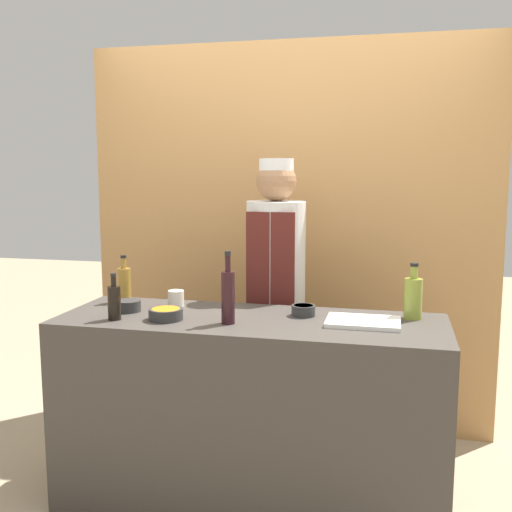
% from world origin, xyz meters
% --- Properties ---
extents(ground_plane, '(14.00, 14.00, 0.00)m').
position_xyz_m(ground_plane, '(0.00, 0.00, 0.00)').
color(ground_plane, tan).
extents(cabinet_wall, '(2.54, 0.18, 2.40)m').
position_xyz_m(cabinet_wall, '(0.00, 1.07, 1.20)').
color(cabinet_wall, '#B7844C').
rests_on(cabinet_wall, ground_plane).
extents(counter, '(1.83, 0.62, 0.94)m').
position_xyz_m(counter, '(0.00, 0.00, 0.47)').
color(counter, '#3D3833').
rests_on(counter, ground_plane).
extents(sauce_bowl_orange, '(0.16, 0.16, 0.05)m').
position_xyz_m(sauce_bowl_orange, '(-0.38, -0.11, 0.97)').
color(sauce_bowl_orange, '#2D2D2D').
rests_on(sauce_bowl_orange, counter).
extents(sauce_bowl_green, '(0.12, 0.12, 0.05)m').
position_xyz_m(sauce_bowl_green, '(-0.62, 0.01, 0.97)').
color(sauce_bowl_green, '#2D2D2D').
rests_on(sauce_bowl_green, counter).
extents(sauce_bowl_purple, '(0.11, 0.11, 0.05)m').
position_xyz_m(sauce_bowl_purple, '(0.24, 0.11, 0.96)').
color(sauce_bowl_purple, '#2D2D2D').
rests_on(sauce_bowl_purple, counter).
extents(cutting_board, '(0.33, 0.23, 0.02)m').
position_xyz_m(cutting_board, '(0.52, 0.02, 0.95)').
color(cutting_board, white).
rests_on(cutting_board, counter).
extents(bottle_soy, '(0.06, 0.06, 0.22)m').
position_xyz_m(bottle_soy, '(-0.61, -0.16, 1.02)').
color(bottle_soy, black).
rests_on(bottle_soy, counter).
extents(bottle_vinegar, '(0.07, 0.07, 0.25)m').
position_xyz_m(bottle_vinegar, '(-0.73, 0.20, 1.03)').
color(bottle_vinegar, olive).
rests_on(bottle_vinegar, counter).
extents(bottle_wine, '(0.06, 0.06, 0.33)m').
position_xyz_m(bottle_wine, '(-0.07, -0.11, 1.07)').
color(bottle_wine, black).
rests_on(bottle_wine, counter).
extents(bottle_oil, '(0.08, 0.08, 0.27)m').
position_xyz_m(bottle_oil, '(0.74, 0.17, 1.04)').
color(bottle_oil, olive).
rests_on(bottle_oil, counter).
extents(cup_cream, '(0.08, 0.08, 0.08)m').
position_xyz_m(cup_cream, '(-0.43, 0.16, 0.98)').
color(cup_cream, silver).
rests_on(cup_cream, counter).
extents(chef_center, '(0.33, 0.33, 1.69)m').
position_xyz_m(chef_center, '(0.01, 0.55, 0.93)').
color(chef_center, '#28282D').
rests_on(chef_center, ground_plane).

